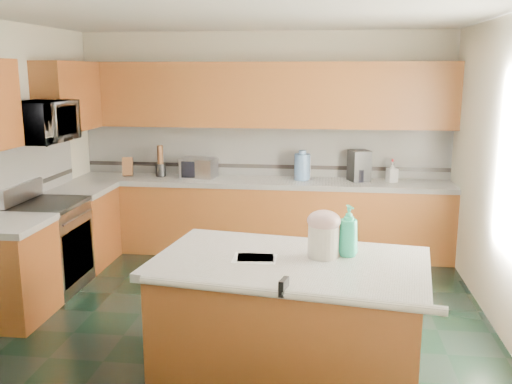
# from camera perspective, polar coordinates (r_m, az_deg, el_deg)

# --- Properties ---
(floor) EXTENTS (4.60, 4.60, 0.00)m
(floor) POSITION_cam_1_polar(r_m,az_deg,el_deg) (5.35, -2.12, -12.57)
(floor) COLOR black
(floor) RESTS_ON ground
(ceiling) EXTENTS (4.60, 4.60, 0.00)m
(ceiling) POSITION_cam_1_polar(r_m,az_deg,el_deg) (4.88, -2.37, 17.60)
(ceiling) COLOR white
(ceiling) RESTS_ON ground
(wall_back) EXTENTS (4.60, 0.04, 2.70)m
(wall_back) POSITION_cam_1_polar(r_m,az_deg,el_deg) (7.21, 0.78, 5.07)
(wall_back) COLOR beige
(wall_back) RESTS_ON ground
(wall_front) EXTENTS (4.60, 0.04, 2.70)m
(wall_front) POSITION_cam_1_polar(r_m,az_deg,el_deg) (2.74, -10.21, -6.79)
(wall_front) COLOR beige
(wall_front) RESTS_ON ground
(back_base_cab) EXTENTS (4.60, 0.60, 0.86)m
(back_base_cab) POSITION_cam_1_polar(r_m,az_deg,el_deg) (7.07, 0.47, -2.66)
(back_base_cab) COLOR #56280F
(back_base_cab) RESTS_ON ground
(back_countertop) EXTENTS (4.60, 0.64, 0.06)m
(back_countertop) POSITION_cam_1_polar(r_m,az_deg,el_deg) (6.97, 0.47, 1.00)
(back_countertop) COLOR white
(back_countertop) RESTS_ON back_base_cab
(back_upper_cab) EXTENTS (4.60, 0.33, 0.78)m
(back_upper_cab) POSITION_cam_1_polar(r_m,az_deg,el_deg) (6.98, 0.62, 9.70)
(back_upper_cab) COLOR #56280F
(back_upper_cab) RESTS_ON wall_back
(back_backsplash) EXTENTS (4.60, 0.02, 0.63)m
(back_backsplash) POSITION_cam_1_polar(r_m,az_deg,el_deg) (7.20, 0.75, 4.13)
(back_backsplash) COLOR silver
(back_backsplash) RESTS_ON back_countertop
(back_accent_band) EXTENTS (4.60, 0.01, 0.05)m
(back_accent_band) POSITION_cam_1_polar(r_m,az_deg,el_deg) (7.22, 0.74, 2.59)
(back_accent_band) COLOR black
(back_accent_band) RESTS_ON back_countertop
(left_base_cab_rear) EXTENTS (0.60, 0.82, 0.86)m
(left_base_cab_rear) POSITION_cam_1_polar(r_m,az_deg,el_deg) (6.93, -16.93, -3.50)
(left_base_cab_rear) COLOR #56280F
(left_base_cab_rear) RESTS_ON ground
(left_counter_rear) EXTENTS (0.64, 0.82, 0.06)m
(left_counter_rear) POSITION_cam_1_polar(r_m,az_deg,el_deg) (6.83, -17.16, 0.22)
(left_counter_rear) COLOR white
(left_counter_rear) RESTS_ON left_base_cab_rear
(left_base_cab_front) EXTENTS (0.60, 0.72, 0.86)m
(left_base_cab_front) POSITION_cam_1_polar(r_m,az_deg,el_deg) (5.64, -23.25, -7.55)
(left_base_cab_front) COLOR #56280F
(left_base_cab_front) RESTS_ON ground
(left_counter_front) EXTENTS (0.64, 0.72, 0.06)m
(left_counter_front) POSITION_cam_1_polar(r_m,az_deg,el_deg) (5.51, -23.64, -3.03)
(left_counter_front) COLOR white
(left_counter_front) RESTS_ON left_base_cab_front
(left_backsplash) EXTENTS (0.02, 2.30, 0.63)m
(left_backsplash) POSITION_cam_1_polar(r_m,az_deg,el_deg) (6.25, -22.53, 2.00)
(left_backsplash) COLOR silver
(left_backsplash) RESTS_ON wall_left
(left_accent_band) EXTENTS (0.01, 2.30, 0.05)m
(left_accent_band) POSITION_cam_1_polar(r_m,az_deg,el_deg) (6.28, -22.34, 0.24)
(left_accent_band) COLOR black
(left_accent_band) RESTS_ON wall_left
(left_upper_cab_rear) EXTENTS (0.33, 1.09, 0.78)m
(left_upper_cab_rear) POSITION_cam_1_polar(r_m,az_deg,el_deg) (6.88, -18.29, 9.07)
(left_upper_cab_rear) COLOR #56280F
(left_upper_cab_rear) RESTS_ON wall_left
(range_body) EXTENTS (0.60, 0.76, 0.88)m
(range_body) POSITION_cam_1_polar(r_m,az_deg,el_deg) (6.25, -19.86, -5.30)
(range_body) COLOR #B7B7BC
(range_body) RESTS_ON ground
(range_oven_door) EXTENTS (0.02, 0.68, 0.55)m
(range_oven_door) POSITION_cam_1_polar(r_m,az_deg,el_deg) (6.14, -17.41, -5.84)
(range_oven_door) COLOR black
(range_oven_door) RESTS_ON range_body
(range_cooktop) EXTENTS (0.62, 0.78, 0.04)m
(range_cooktop) POSITION_cam_1_polar(r_m,az_deg,el_deg) (6.13, -20.17, -1.19)
(range_cooktop) COLOR black
(range_cooktop) RESTS_ON range_body
(range_handle) EXTENTS (0.02, 0.66, 0.02)m
(range_handle) POSITION_cam_1_polar(r_m,az_deg,el_deg) (6.02, -17.37, -2.41)
(range_handle) COLOR #B7B7BC
(range_handle) RESTS_ON range_body
(range_backguard) EXTENTS (0.06, 0.76, 0.18)m
(range_backguard) POSITION_cam_1_polar(r_m,az_deg,el_deg) (6.23, -22.37, -0.03)
(range_backguard) COLOR #B7B7BC
(range_backguard) RESTS_ON range_body
(microwave) EXTENTS (0.50, 0.73, 0.41)m
(microwave) POSITION_cam_1_polar(r_m,az_deg,el_deg) (6.01, -20.74, 6.56)
(microwave) COLOR #B7B7BC
(microwave) RESTS_ON wall_left
(island_base) EXTENTS (1.94, 1.29, 0.86)m
(island_base) POSITION_cam_1_polar(r_m,az_deg,el_deg) (4.24, 3.34, -13.04)
(island_base) COLOR #56280F
(island_base) RESTS_ON ground
(island_top) EXTENTS (2.05, 1.40, 0.06)m
(island_top) POSITION_cam_1_polar(r_m,az_deg,el_deg) (4.07, 3.42, -7.16)
(island_top) COLOR white
(island_top) RESTS_ON island_base
(island_bullnose) EXTENTS (1.90, 0.34, 0.06)m
(island_bullnose) POSITION_cam_1_polar(r_m,az_deg,el_deg) (3.54, 2.80, -10.17)
(island_bullnose) COLOR white
(island_bullnose) RESTS_ON island_base
(treat_jar) EXTENTS (0.23, 0.23, 0.23)m
(treat_jar) POSITION_cam_1_polar(r_m,az_deg,el_deg) (4.11, 6.75, -4.91)
(treat_jar) COLOR silver
(treat_jar) RESTS_ON island_top
(treat_jar_lid) EXTENTS (0.24, 0.24, 0.15)m
(treat_jar_lid) POSITION_cam_1_polar(r_m,az_deg,el_deg) (4.06, 6.80, -2.87)
(treat_jar_lid) COLOR #D0A2A2
(treat_jar_lid) RESTS_ON treat_jar
(treat_jar_knob) EXTENTS (0.08, 0.03, 0.03)m
(treat_jar_knob) POSITION_cam_1_polar(r_m,az_deg,el_deg) (4.05, 6.82, -2.18)
(treat_jar_knob) COLOR tan
(treat_jar_knob) RESTS_ON treat_jar_lid
(treat_jar_knob_end_l) EXTENTS (0.04, 0.04, 0.04)m
(treat_jar_knob_end_l) POSITION_cam_1_polar(r_m,az_deg,el_deg) (4.05, 6.26, -2.16)
(treat_jar_knob_end_l) COLOR tan
(treat_jar_knob_end_l) RESTS_ON treat_jar_lid
(treat_jar_knob_end_r) EXTENTS (0.04, 0.04, 0.04)m
(treat_jar_knob_end_r) POSITION_cam_1_polar(r_m,az_deg,el_deg) (4.05, 7.38, -2.19)
(treat_jar_knob_end_r) COLOR tan
(treat_jar_knob_end_r) RESTS_ON treat_jar_lid
(soap_bottle_island) EXTENTS (0.18, 0.19, 0.37)m
(soap_bottle_island) POSITION_cam_1_polar(r_m,az_deg,el_deg) (4.14, 9.23, -3.85)
(soap_bottle_island) COLOR #28B990
(soap_bottle_island) RESTS_ON island_top
(paper_sheet_a) EXTENTS (0.28, 0.22, 0.00)m
(paper_sheet_a) POSITION_cam_1_polar(r_m,az_deg,el_deg) (4.09, -0.05, -6.56)
(paper_sheet_a) COLOR white
(paper_sheet_a) RESTS_ON island_top
(paper_sheet_b) EXTENTS (0.31, 0.23, 0.00)m
(paper_sheet_b) POSITION_cam_1_polar(r_m,az_deg,el_deg) (4.07, -0.14, -6.65)
(paper_sheet_b) COLOR white
(paper_sheet_b) RESTS_ON island_top
(clamp_body) EXTENTS (0.06, 0.12, 0.10)m
(clamp_body) POSITION_cam_1_polar(r_m,az_deg,el_deg) (3.54, 2.80, -9.45)
(clamp_body) COLOR black
(clamp_body) RESTS_ON island_top
(clamp_handle) EXTENTS (0.02, 0.08, 0.02)m
(clamp_handle) POSITION_cam_1_polar(r_m,az_deg,el_deg) (3.49, 2.71, -10.16)
(clamp_handle) COLOR black
(clamp_handle) RESTS_ON island_top
(knife_block) EXTENTS (0.17, 0.20, 0.25)m
(knife_block) POSITION_cam_1_polar(r_m,az_deg,el_deg) (7.38, -12.70, 2.47)
(knife_block) COLOR #472814
(knife_block) RESTS_ON back_countertop
(utensil_crock) EXTENTS (0.13, 0.13, 0.16)m
(utensil_crock) POSITION_cam_1_polar(r_m,az_deg,el_deg) (7.29, -9.51, 2.19)
(utensil_crock) COLOR black
(utensil_crock) RESTS_ON back_countertop
(utensil_bundle) EXTENTS (0.07, 0.07, 0.23)m
(utensil_bundle) POSITION_cam_1_polar(r_m,az_deg,el_deg) (7.26, -9.56, 3.71)
(utensil_bundle) COLOR #472814
(utensil_bundle) RESTS_ON utensil_crock
(toaster_oven) EXTENTS (0.45, 0.34, 0.24)m
(toaster_oven) POSITION_cam_1_polar(r_m,az_deg,el_deg) (7.12, -5.75, 2.41)
(toaster_oven) COLOR #B7B7BC
(toaster_oven) RESTS_ON back_countertop
(toaster_oven_door) EXTENTS (0.38, 0.01, 0.20)m
(toaster_oven_door) POSITION_cam_1_polar(r_m,az_deg,el_deg) (7.00, -5.99, 2.22)
(toaster_oven_door) COLOR black
(toaster_oven_door) RESTS_ON toaster_oven
(paper_towel) EXTENTS (0.13, 0.13, 0.29)m
(paper_towel) POSITION_cam_1_polar(r_m,az_deg,el_deg) (7.00, 4.96, 2.44)
(paper_towel) COLOR white
(paper_towel) RESTS_ON back_countertop
(paper_towel_base) EXTENTS (0.19, 0.19, 0.01)m
(paper_towel_base) POSITION_cam_1_polar(r_m,az_deg,el_deg) (7.02, 4.94, 1.34)
(paper_towel_base) COLOR #B7B7BC
(paper_towel_base) RESTS_ON back_countertop
(water_jug) EXTENTS (0.19, 0.19, 0.32)m
(water_jug) POSITION_cam_1_polar(r_m,az_deg,el_deg) (6.96, 4.64, 2.51)
(water_jug) COLOR #618AC3
(water_jug) RESTS_ON back_countertop
(water_jug_neck) EXTENTS (0.09, 0.09, 0.05)m
(water_jug_neck) POSITION_cam_1_polar(r_m,az_deg,el_deg) (6.93, 4.66, 3.99)
(water_jug_neck) COLOR #618AC3
(water_jug_neck) RESTS_ON water_jug
(coffee_maker) EXTENTS (0.29, 0.30, 0.37)m
(coffee_maker) POSITION_cam_1_polar(r_m,az_deg,el_deg) (6.98, 10.27, 2.61)
(coffee_maker) COLOR black
(coffee_maker) RESTS_ON back_countertop
(coffee_carafe) EXTENTS (0.15, 0.15, 0.15)m
(coffee_carafe) POSITION_cam_1_polar(r_m,az_deg,el_deg) (6.94, 10.26, 1.65)
(coffee_carafe) COLOR black
(coffee_carafe) RESTS_ON back_countertop
(soap_bottle_back) EXTENTS (0.15, 0.15, 0.25)m
(soap_bottle_back) POSITION_cam_1_polar(r_m,az_deg,el_deg) (6.99, 13.46, 1.97)
(soap_bottle_back) COLOR white
(soap_bottle_back) RESTS_ON back_countertop
(soap_back_cap) EXTENTS (0.02, 0.02, 0.03)m
(soap_back_cap) POSITION_cam_1_polar(r_m,az_deg,el_deg) (6.97, 13.51, 3.09)
(soap_back_cap) COLOR red
(soap_back_cap) RESTS_ON soap_bottle_back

